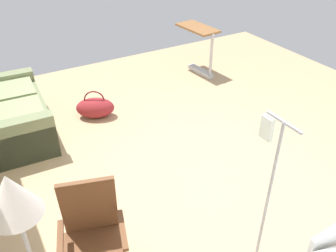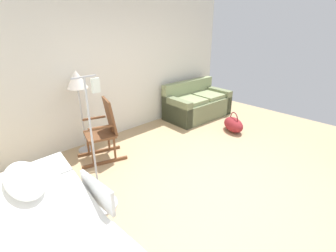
{
  "view_description": "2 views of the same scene",
  "coord_description": "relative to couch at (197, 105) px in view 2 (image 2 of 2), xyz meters",
  "views": [
    {
      "loc": [
        -2.68,
        2.16,
        2.81
      ],
      "look_at": [
        0.06,
        0.57,
        0.74
      ],
      "focal_mm": 38.19,
      "sensor_mm": 36.0,
      "label": 1
    },
    {
      "loc": [
        -2.68,
        -1.82,
        2.23
      ],
      "look_at": [
        -0.18,
        0.77,
        0.71
      ],
      "focal_mm": 26.96,
      "sensor_mm": 36.0,
      "label": 2
    }
  ],
  "objects": [
    {
      "name": "ground_plane",
      "position": [
        -1.94,
        -1.94,
        -0.31
      ],
      "size": [
        7.46,
        7.46,
        0.0
      ],
      "primitive_type": "plane",
      "color": "tan"
    },
    {
      "name": "back_wall",
      "position": [
        -1.94,
        0.57,
        1.04
      ],
      "size": [
        6.17,
        0.1,
        2.7
      ],
      "primitive_type": "cube",
      "color": "silver",
      "rests_on": "ground"
    },
    {
      "name": "couch",
      "position": [
        0.0,
        0.0,
        0.0
      ],
      "size": [
        1.64,
        0.93,
        0.85
      ],
      "color": "#737D57",
      "rests_on": "ground"
    },
    {
      "name": "rocking_chair",
      "position": [
        -2.7,
        -0.21,
        0.2
      ],
      "size": [
        0.86,
        0.67,
        1.05
      ],
      "color": "brown",
      "rests_on": "ground"
    },
    {
      "name": "floor_lamp",
      "position": [
        -2.84,
        0.25,
        0.92
      ],
      "size": [
        0.34,
        0.34,
        1.48
      ],
      "color": "#B2B5BA",
      "rests_on": "ground"
    },
    {
      "name": "duffel_bag",
      "position": [
        -0.13,
        -1.14,
        -0.15
      ],
      "size": [
        0.54,
        0.64,
        0.43
      ],
      "color": "maroon",
      "rests_on": "ground"
    },
    {
      "name": "iv_pole",
      "position": [
        -3.43,
        -1.26,
        -0.06
      ],
      "size": [
        0.44,
        0.44,
        1.69
      ],
      "color": "#B2B5BA",
      "rests_on": "ground"
    }
  ]
}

